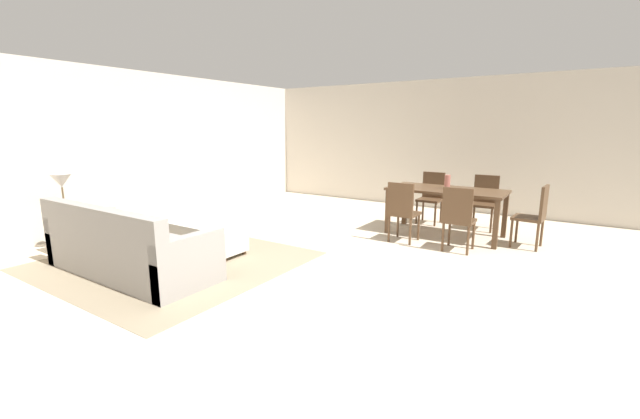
% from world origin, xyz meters
% --- Properties ---
extents(ground_plane, '(10.80, 10.80, 0.00)m').
position_xyz_m(ground_plane, '(0.00, 0.00, 0.00)').
color(ground_plane, beige).
extents(wall_back, '(9.00, 0.12, 2.70)m').
position_xyz_m(wall_back, '(0.00, 5.00, 1.35)').
color(wall_back, beige).
rests_on(wall_back, ground_plane).
extents(wall_left, '(0.12, 11.00, 2.70)m').
position_xyz_m(wall_left, '(-4.50, 0.50, 1.35)').
color(wall_left, beige).
rests_on(wall_left, ground_plane).
extents(area_rug, '(3.00, 2.80, 0.01)m').
position_xyz_m(area_rug, '(-2.09, -0.47, 0.00)').
color(area_rug, gray).
rests_on(area_rug, ground_plane).
extents(couch, '(2.30, 0.87, 0.86)m').
position_xyz_m(couch, '(-2.15, -1.06, 0.29)').
color(couch, gray).
rests_on(couch, ground_plane).
extents(ottoman_table, '(1.14, 0.46, 0.38)m').
position_xyz_m(ottoman_table, '(-2.03, 0.06, 0.22)').
color(ottoman_table, silver).
rests_on(ottoman_table, ground_plane).
extents(side_table, '(0.40, 0.40, 0.58)m').
position_xyz_m(side_table, '(-3.60, -1.04, 0.46)').
color(side_table, olive).
rests_on(side_table, ground_plane).
extents(table_lamp, '(0.26, 0.26, 0.53)m').
position_xyz_m(table_lamp, '(-3.60, -1.04, 0.99)').
color(table_lamp, brown).
rests_on(table_lamp, side_table).
extents(dining_table, '(1.79, 0.86, 0.76)m').
position_xyz_m(dining_table, '(0.48, 2.78, 0.67)').
color(dining_table, '#513823').
rests_on(dining_table, ground_plane).
extents(dining_chair_near_left, '(0.40, 0.40, 0.92)m').
position_xyz_m(dining_chair_near_left, '(0.06, 2.01, 0.52)').
color(dining_chair_near_left, '#513823').
rests_on(dining_chair_near_left, ground_plane).
extents(dining_chair_near_right, '(0.41, 0.41, 0.92)m').
position_xyz_m(dining_chair_near_right, '(0.89, 1.98, 0.52)').
color(dining_chair_near_right, '#513823').
rests_on(dining_chair_near_right, ground_plane).
extents(dining_chair_far_left, '(0.40, 0.40, 0.92)m').
position_xyz_m(dining_chair_far_left, '(-0.00, 3.55, 0.52)').
color(dining_chair_far_left, '#513823').
rests_on(dining_chair_far_left, ground_plane).
extents(dining_chair_far_right, '(0.41, 0.41, 0.92)m').
position_xyz_m(dining_chair_far_right, '(0.91, 3.58, 0.52)').
color(dining_chair_far_right, '#513823').
rests_on(dining_chair_far_right, ground_plane).
extents(dining_chair_head_east, '(0.43, 0.43, 0.92)m').
position_xyz_m(dining_chair_head_east, '(1.77, 2.77, 0.52)').
color(dining_chair_head_east, '#513823').
rests_on(dining_chair_head_east, ground_plane).
extents(vase_centerpiece, '(0.09, 0.09, 0.22)m').
position_xyz_m(vase_centerpiece, '(0.48, 2.80, 0.87)').
color(vase_centerpiece, '#B26659').
rests_on(vase_centerpiece, dining_table).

